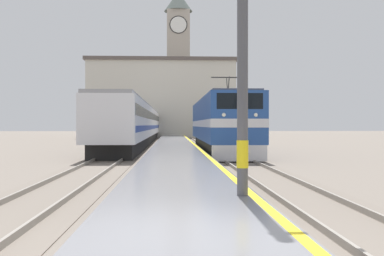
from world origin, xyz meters
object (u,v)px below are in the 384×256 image
locomotive_train (220,124)px  clock_tower (178,59)px  passenger_train (142,124)px  catenary_mast (246,12)px

locomotive_train → clock_tower: (-2.28, 44.11, 11.04)m
locomotive_train → passenger_train: locomotive_train is taller
passenger_train → catenary_mast: bearing=-83.0°
catenary_mast → passenger_train: bearing=97.0°
clock_tower → locomotive_train: bearing=-87.0°
passenger_train → locomotive_train: bearing=-69.6°
passenger_train → catenary_mast: catenary_mast is taller
clock_tower → catenary_mast: bearing=-89.6°
locomotive_train → clock_tower: size_ratio=0.78×
passenger_train → clock_tower: 28.71m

